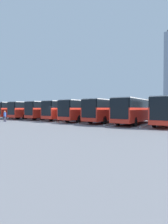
# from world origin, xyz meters

# --- Properties ---
(ground_plane) EXTENTS (600.00, 600.00, 0.00)m
(ground_plane) POSITION_xyz_m (0.00, 0.00, 0.00)
(ground_plane) COLOR gray
(curb_divider_0) EXTENTS (0.46, 6.78, 0.15)m
(curb_divider_0) POSITION_xyz_m (-12.85, -3.92, 0.07)
(curb_divider_0) COLOR #9E9E99
(curb_divider_0) RESTS_ON ground_plane
(bus_1) EXTENTS (2.82, 11.78, 3.41)m
(bus_1) POSITION_xyz_m (-10.71, -5.42, 1.89)
(bus_1) COLOR red
(bus_1) RESTS_ON ground_plane
(curb_divider_1) EXTENTS (0.46, 6.78, 0.15)m
(curb_divider_1) POSITION_xyz_m (-8.57, -3.69, 0.07)
(curb_divider_1) COLOR #9E9E99
(curb_divider_1) RESTS_ON ground_plane
(bus_2) EXTENTS (2.82, 11.78, 3.41)m
(bus_2) POSITION_xyz_m (-6.43, -5.71, 1.89)
(bus_2) COLOR red
(bus_2) RESTS_ON ground_plane
(curb_divider_2) EXTENTS (0.46, 6.78, 0.15)m
(curb_divider_2) POSITION_xyz_m (-4.28, -3.98, 0.07)
(curb_divider_2) COLOR #9E9E99
(curb_divider_2) RESTS_ON ground_plane
(bus_3) EXTENTS (2.82, 11.78, 3.41)m
(bus_3) POSITION_xyz_m (-2.14, -5.74, 1.89)
(bus_3) COLOR red
(bus_3) RESTS_ON ground_plane
(curb_divider_3) EXTENTS (0.46, 6.78, 0.15)m
(curb_divider_3) POSITION_xyz_m (-0.00, -4.01, 0.07)
(curb_divider_3) COLOR #9E9E99
(curb_divider_3) RESTS_ON ground_plane
(bus_4) EXTENTS (2.82, 11.78, 3.41)m
(bus_4) POSITION_xyz_m (2.14, -6.40, 1.89)
(bus_4) COLOR red
(bus_4) RESTS_ON ground_plane
(curb_divider_4) EXTENTS (0.46, 6.78, 0.15)m
(curb_divider_4) POSITION_xyz_m (4.28, -4.67, 0.07)
(curb_divider_4) COLOR #9E9E99
(curb_divider_4) RESTS_ON ground_plane
(bus_5) EXTENTS (2.82, 11.78, 3.41)m
(bus_5) POSITION_xyz_m (6.42, -6.31, 1.89)
(bus_5) COLOR red
(bus_5) RESTS_ON ground_plane
(curb_divider_5) EXTENTS (0.46, 6.78, 0.15)m
(curb_divider_5) POSITION_xyz_m (8.57, -4.58, 0.07)
(curb_divider_5) COLOR #9E9E99
(curb_divider_5) RESTS_ON ground_plane
(bus_6) EXTENTS (2.82, 11.78, 3.41)m
(bus_6) POSITION_xyz_m (10.71, -5.69, 1.89)
(bus_6) COLOR red
(bus_6) RESTS_ON ground_plane
(curb_divider_6) EXTENTS (0.46, 6.78, 0.15)m
(curb_divider_6) POSITION_xyz_m (12.85, -3.96, 0.07)
(curb_divider_6) COLOR #9E9E99
(curb_divider_6) RESTS_ON ground_plane
(bus_7) EXTENTS (2.82, 11.78, 3.41)m
(bus_7) POSITION_xyz_m (14.99, -5.53, 1.89)
(bus_7) COLOR red
(bus_7) RESTS_ON ground_plane
(pedestrian) EXTENTS (0.55, 0.55, 1.74)m
(pedestrian) POSITION_xyz_m (7.33, 3.13, 0.93)
(pedestrian) COLOR #38384C
(pedestrian) RESTS_ON ground_plane
(station_building) EXTENTS (28.08, 13.00, 4.12)m
(station_building) POSITION_xyz_m (0.00, -24.62, 2.09)
(station_building) COLOR #A8A399
(station_building) RESTS_ON ground_plane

